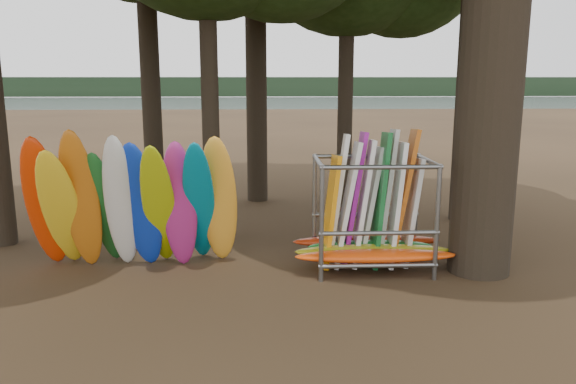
{
  "coord_description": "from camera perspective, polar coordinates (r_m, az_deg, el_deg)",
  "views": [
    {
      "loc": [
        0.2,
        -10.47,
        3.84
      ],
      "look_at": [
        0.71,
        1.5,
        1.4
      ],
      "focal_mm": 35.0,
      "sensor_mm": 36.0,
      "label": 1
    }
  ],
  "objects": [
    {
      "name": "ground",
      "position": [
        11.15,
        -3.37,
        -8.65
      ],
      "size": [
        120.0,
        120.0,
        0.0
      ],
      "primitive_type": "plane",
      "color": "#47331E",
      "rests_on": "ground"
    },
    {
      "name": "lake",
      "position": [
        70.57,
        -2.64,
        8.39
      ],
      "size": [
        160.0,
        160.0,
        0.0
      ],
      "primitive_type": "plane",
      "color": "gray",
      "rests_on": "ground"
    },
    {
      "name": "far_shore",
      "position": [
        120.48,
        -2.59,
        10.64
      ],
      "size": [
        160.0,
        4.0,
        4.0
      ],
      "primitive_type": "cube",
      "color": "black",
      "rests_on": "ground"
    },
    {
      "name": "kayak_row",
      "position": [
        11.59,
        -15.8,
        -1.29
      ],
      "size": [
        4.25,
        2.15,
        3.04
      ],
      "color": "red",
      "rests_on": "ground"
    },
    {
      "name": "storage_rack",
      "position": [
        11.52,
        8.5,
        -2.61
      ],
      "size": [
        3.2,
        1.57,
        2.86
      ],
      "color": "slate",
      "rests_on": "ground"
    }
  ]
}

